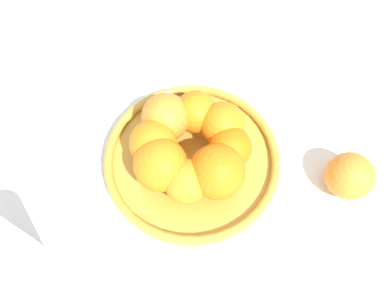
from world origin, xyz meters
The scene contains 5 objects.
ground_plane centered at (0.00, 0.00, 0.00)m, with size 4.00×4.00×0.00m, color white.
fruit_bowl centered at (0.00, 0.00, 0.02)m, with size 0.28×0.28×0.03m.
orange_pile centered at (-0.01, 0.00, 0.07)m, with size 0.19×0.20×0.08m.
stray_orange centered at (0.13, -0.21, 0.04)m, with size 0.07×0.07×0.07m, color orange.
drinking_glass centered at (-0.28, 0.08, 0.06)m, with size 0.07×0.07×0.12m, color white.
Camera 1 is at (-0.20, -0.18, 0.57)m, focal length 35.00 mm.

